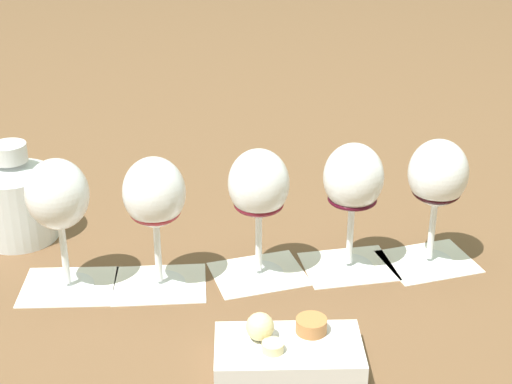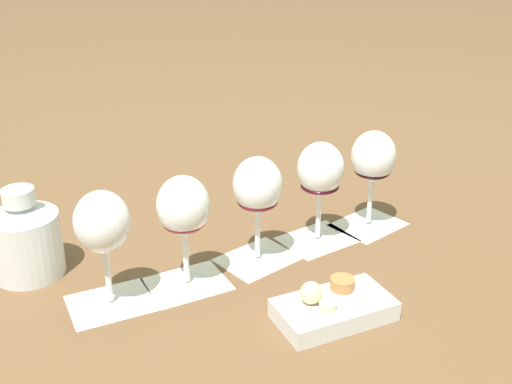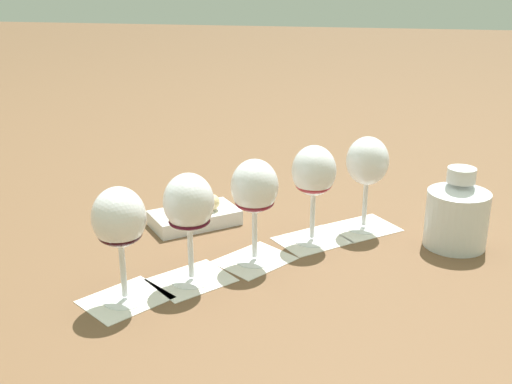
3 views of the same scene
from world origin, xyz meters
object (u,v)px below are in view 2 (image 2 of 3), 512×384
Objects in this scene: wine_glass_4 at (373,161)px; ceramic_vase at (25,238)px; wine_glass_3 at (320,173)px; wine_glass_1 at (184,211)px; snack_dish at (333,307)px; wine_glass_2 at (260,190)px; wine_glass_0 at (103,228)px.

wine_glass_4 is 1.22× the size of ceramic_vase.
wine_glass_3 is 1.22× the size of ceramic_vase.
wine_glass_4 is 0.58m from ceramic_vase.
wine_glass_1 is 0.25m from wine_glass_3.
wine_glass_1 is 0.36m from wine_glass_4.
wine_glass_2 is at bearing 44.99° from snack_dish.
snack_dish is (0.04, -0.32, -0.11)m from wine_glass_0.
wine_glass_3 is at bearing -45.54° from wine_glass_0.
wine_glass_0 is 1.00× the size of wine_glass_4.
ceramic_vase is at bearing 109.50° from wine_glass_2.
wine_glass_1 is at bearing -84.53° from ceramic_vase.
wine_glass_2 and wine_glass_4 have the same top height.
ceramic_vase is at bearing 116.25° from wine_glass_3.
wine_glass_2 is 0.12m from wine_glass_3.
wine_glass_0 and wine_glass_4 have the same top height.
ceramic_vase is at bearing 95.47° from wine_glass_1.
wine_glass_4 is (0.26, -0.25, 0.00)m from wine_glass_1.
ceramic_vase is at bearing 72.37° from wine_glass_0.
wine_glass_0 and wine_glass_2 have the same top height.
wine_glass_1 is at bearing 80.89° from snack_dish.
wine_glass_0 reaches higher than snack_dish.
wine_glass_4 is 0.96× the size of snack_dish.
wine_glass_0 and wine_glass_3 have the same top height.
wine_glass_4 reaches higher than snack_dish.
ceramic_vase is (0.05, 0.16, -0.06)m from wine_glass_0.
wine_glass_0 is 1.00× the size of wine_glass_2.
ceramic_vase is at bearing 88.53° from snack_dish.
wine_glass_1 reaches higher than snack_dish.
wine_glass_3 is at bearing -63.75° from ceramic_vase.
wine_glass_2 is (0.10, -0.09, 0.00)m from wine_glass_1.
wine_glass_2 is 0.37m from ceramic_vase.
ceramic_vase reaches higher than snack_dish.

